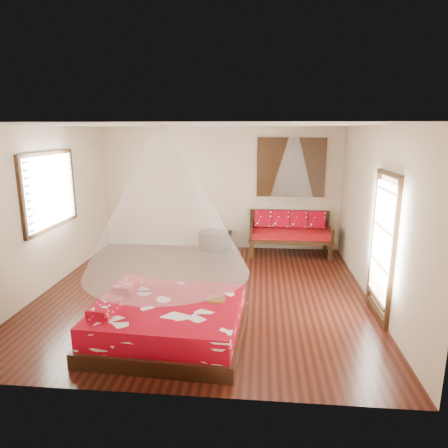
{
  "coord_description": "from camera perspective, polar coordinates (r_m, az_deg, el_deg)",
  "views": [
    {
      "loc": [
        0.94,
        -6.36,
        2.73
      ],
      "look_at": [
        0.32,
        0.28,
        1.15
      ],
      "focal_mm": 32.0,
      "sensor_mm": 36.0,
      "label": 1
    }
  ],
  "objects": [
    {
      "name": "daybed",
      "position": [
        9.04,
        9.37,
        -0.98
      ],
      "size": [
        1.8,
        0.8,
        0.95
      ],
      "color": "black",
      "rests_on": "floor"
    },
    {
      "name": "window_left",
      "position": [
        7.58,
        -23.56,
        4.41
      ],
      "size": [
        0.1,
        1.74,
        1.34
      ],
      "color": "black",
      "rests_on": "wall_left"
    },
    {
      "name": "storage_chest",
      "position": [
        9.22,
        -1.33,
        -2.39
      ],
      "size": [
        0.78,
        0.68,
        0.46
      ],
      "rotation": [
        0.0,
        0.0,
        -0.35
      ],
      "color": "black",
      "rests_on": "floor"
    },
    {
      "name": "mosquito_net_daybed",
      "position": [
        8.67,
        9.8,
        8.31
      ],
      "size": [
        0.95,
        0.95,
        1.5
      ],
      "primitive_type": "cone",
      "color": "white",
      "rests_on": "ceiling"
    },
    {
      "name": "shutter_panel",
      "position": [
        9.14,
        9.56,
        7.95
      ],
      "size": [
        1.52,
        0.06,
        1.32
      ],
      "color": "black",
      "rests_on": "wall_back"
    },
    {
      "name": "wine_tray",
      "position": [
        5.43,
        -1.17,
        -10.3
      ],
      "size": [
        0.26,
        0.26,
        0.21
      ],
      "rotation": [
        0.0,
        0.0,
        -0.41
      ],
      "color": "brown",
      "rests_on": "bed"
    },
    {
      "name": "glazed_door",
      "position": [
        6.26,
        21.66,
        -3.04
      ],
      "size": [
        0.08,
        1.02,
        2.16
      ],
      "color": "black",
      "rests_on": "floor"
    },
    {
      "name": "room",
      "position": [
        6.57,
        -2.99,
        1.63
      ],
      "size": [
        5.54,
        5.54,
        2.84
      ],
      "color": "black",
      "rests_on": "ground"
    },
    {
      "name": "mosquito_net_main",
      "position": [
        4.99,
        -8.41,
        3.01
      ],
      "size": [
        2.11,
        2.11,
        1.8
      ],
      "primitive_type": "cone",
      "color": "white",
      "rests_on": "ceiling"
    },
    {
      "name": "bed",
      "position": [
        5.5,
        -7.99,
        -13.6
      ],
      "size": [
        2.04,
        1.87,
        0.63
      ],
      "rotation": [
        0.0,
        0.0,
        -0.06
      ],
      "color": "black",
      "rests_on": "floor"
    }
  ]
}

